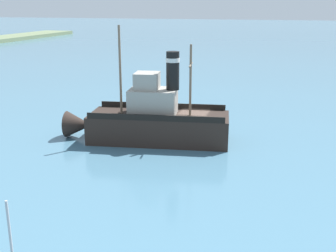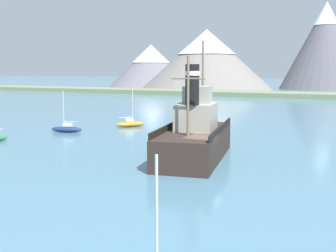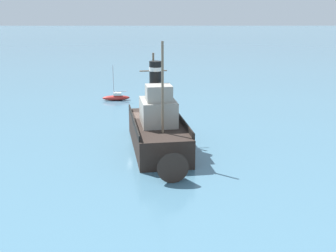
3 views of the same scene
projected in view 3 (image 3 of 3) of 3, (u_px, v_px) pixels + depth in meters
ground_plane at (140, 139)px, 41.44m from camera, size 600.00×600.00×0.00m
old_tugboat at (158, 130)px, 37.71m from camera, size 6.15×14.74×9.90m
sailboat_red at (116, 97)px, 58.87m from camera, size 3.90×1.51×4.90m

